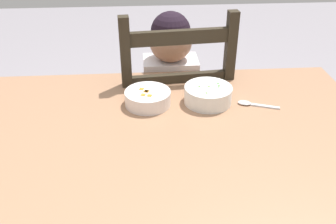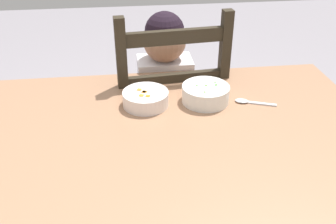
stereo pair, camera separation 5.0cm
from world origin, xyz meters
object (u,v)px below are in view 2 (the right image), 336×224
at_px(bowl_of_carrots, 146,98).
at_px(bowl_of_peas, 206,93).
at_px(dining_chair, 167,123).
at_px(child_figure, 166,90).
at_px(spoon, 248,102).
at_px(dining_table, 156,165).

bearing_deg(bowl_of_carrots, bowl_of_peas, 0.01).
bearing_deg(bowl_of_peas, dining_chair, 107.87).
height_order(child_figure, spoon, child_figure).
distance_m(dining_table, spoon, 0.38).
xyz_separation_m(bowl_of_carrots, spoon, (0.34, -0.03, -0.02)).
bearing_deg(dining_table, bowl_of_carrots, 94.23).
distance_m(child_figure, bowl_of_peas, 0.34).
relative_size(child_figure, spoon, 6.92).
bearing_deg(dining_chair, spoon, -53.99).
distance_m(child_figure, bowl_of_carrots, 0.34).
relative_size(dining_table, bowl_of_peas, 8.67).
relative_size(dining_table, spoon, 10.11).
height_order(dining_chair, child_figure, dining_chair).
distance_m(child_figure, spoon, 0.42).
bearing_deg(bowl_of_peas, dining_table, -133.63).
height_order(bowl_of_peas, bowl_of_carrots, bowl_of_peas).
bearing_deg(spoon, bowl_of_carrots, 175.35).
xyz_separation_m(dining_chair, child_figure, (-0.01, -0.00, 0.16)).
bearing_deg(spoon, bowl_of_peas, 168.76).
height_order(child_figure, bowl_of_peas, child_figure).
bearing_deg(spoon, dining_chair, 126.01).
bearing_deg(child_figure, bowl_of_peas, -71.11).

